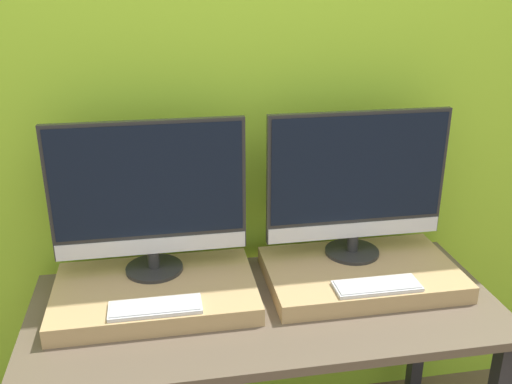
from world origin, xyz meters
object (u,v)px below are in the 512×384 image
Objects in this scene: monitor_right at (357,181)px; keyboard_right at (377,286)px; keyboard_left at (155,307)px; monitor_left at (149,195)px.

keyboard_right is (-0.00, -0.24, -0.27)m from monitor_right.
monitor_right reaches higher than keyboard_left.
keyboard_right is (0.71, 0.00, 0.00)m from keyboard_left.
monitor_left is at bearing 90.00° from keyboard_left.
keyboard_right is (0.71, -0.24, -0.27)m from monitor_left.
keyboard_right is at bearing -90.00° from monitor_right.
keyboard_left is 0.44× the size of monitor_right.
monitor_right is at bearing 19.02° from keyboard_left.
keyboard_left and keyboard_right have the same top height.
keyboard_right is at bearing -19.02° from monitor_left.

